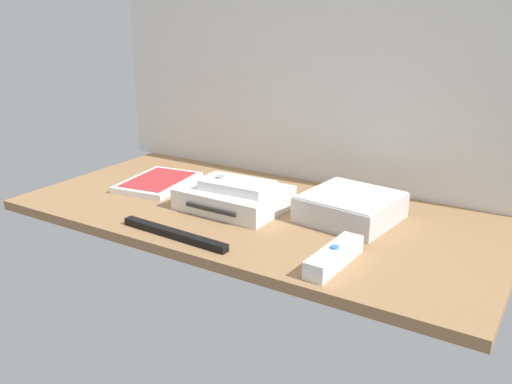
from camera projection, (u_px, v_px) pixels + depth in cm
name	position (u px, v px, depth cm)	size (l,w,h in cm)	color
ground_plane	(256.00, 215.00, 113.29)	(100.00, 48.00, 2.00)	#936D47
back_wall	(313.00, 44.00, 122.36)	(110.00, 1.20, 64.00)	silver
game_console	(234.00, 198.00, 113.80)	(21.22, 16.73, 4.40)	white
mini_computer	(351.00, 207.00, 107.33)	(18.88, 18.88, 5.30)	silver
game_case	(158.00, 182.00, 128.39)	(16.04, 20.66, 1.56)	white
remote_wand	(334.00, 257.00, 88.65)	(4.36, 14.97, 3.40)	white
remote_classic_pad	(237.00, 185.00, 111.35)	(14.75, 8.64, 2.40)	white
sensor_bar	(174.00, 234.00, 99.49)	(24.00, 1.80, 1.40)	black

